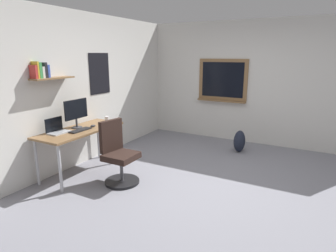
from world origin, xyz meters
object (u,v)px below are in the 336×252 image
at_px(laptop, 57,129).
at_px(monitor_primary, 76,112).
at_px(computer_mouse, 93,126).
at_px(keyboard, 80,130).
at_px(office_chair, 118,156).
at_px(coffee_mug, 107,119).
at_px(desk, 81,134).
at_px(backpack, 239,141).

xyz_separation_m(laptop, monitor_primary, (0.36, -0.05, 0.22)).
bearing_deg(computer_mouse, keyboard, 180.00).
height_order(office_chair, keyboard, office_chair).
relative_size(office_chair, keyboard, 2.57).
distance_m(monitor_primary, coffee_mug, 0.64).
relative_size(desk, backpack, 3.33).
bearing_deg(monitor_primary, computer_mouse, -45.33).
height_order(monitor_primary, computer_mouse, monitor_primary).
distance_m(office_chair, monitor_primary, 1.03).
height_order(laptop, keyboard, laptop).
bearing_deg(monitor_primary, coffee_mug, -11.99).
height_order(monitor_primary, backpack, monitor_primary).
bearing_deg(desk, laptop, 155.72).
bearing_deg(coffee_mug, desk, 177.59).
xyz_separation_m(desk, coffee_mug, (0.62, -0.03, 0.12)).
xyz_separation_m(computer_mouse, backpack, (2.06, -1.90, -0.54)).
bearing_deg(monitor_primary, laptop, 172.37).
distance_m(office_chair, computer_mouse, 0.78).
distance_m(monitor_primary, backpack, 3.15).
distance_m(laptop, computer_mouse, 0.58).
distance_m(desk, laptop, 0.38).
bearing_deg(backpack, office_chair, 151.36).
relative_size(computer_mouse, coffee_mug, 1.13).
bearing_deg(desk, monitor_primary, 69.82).
relative_size(laptop, keyboard, 0.84).
height_order(laptop, monitor_primary, monitor_primary).
bearing_deg(laptop, coffee_mug, -10.34).
distance_m(laptop, coffee_mug, 0.96).
bearing_deg(coffee_mug, keyboard, -175.87).
height_order(computer_mouse, backpack, computer_mouse).
distance_m(desk, keyboard, 0.14).
height_order(laptop, backpack, laptop).
xyz_separation_m(desk, office_chair, (-0.00, -0.74, -0.25)).
distance_m(coffee_mug, backpack, 2.62).
bearing_deg(office_chair, backpack, -28.64).
xyz_separation_m(desk, backpack, (2.26, -1.98, -0.45)).
relative_size(laptop, backpack, 0.72).
xyz_separation_m(keyboard, backpack, (2.34, -1.90, -0.53)).
xyz_separation_m(office_chair, computer_mouse, (0.21, 0.67, 0.35)).
relative_size(desk, coffee_mug, 15.65).
bearing_deg(keyboard, laptop, 138.59).
bearing_deg(laptop, backpack, -39.41).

